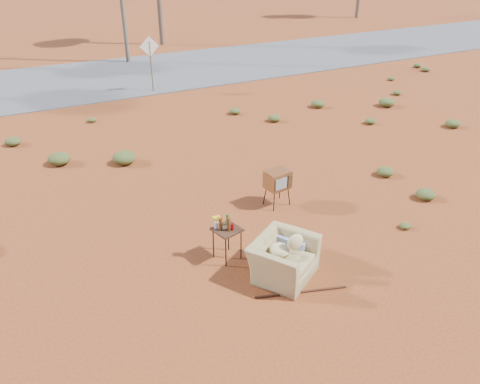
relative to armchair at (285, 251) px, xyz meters
name	(u,v)px	position (x,y,z in m)	size (l,w,h in m)	color
ground	(274,260)	(0.03, 0.41, -0.47)	(140.00, 140.00, 0.00)	brown
highway	(100,78)	(0.03, 15.41, -0.45)	(140.00, 7.00, 0.04)	#565659
armchair	(285,251)	(0.00, 0.00, 0.00)	(1.49, 1.44, 1.01)	#978352
tv_unit	(278,180)	(1.20, 2.22, 0.18)	(0.59, 0.51, 0.87)	black
side_table	(225,228)	(-0.79, 0.90, 0.23)	(0.57, 0.57, 0.96)	#3A2115
rusty_bar	(301,292)	(-0.04, -0.64, -0.45)	(0.04, 0.04, 1.67)	#4D2514
road_sign	(150,54)	(1.53, 12.41, 1.03)	(0.78, 0.06, 2.19)	brown
scrub_patch	(159,173)	(-0.80, 4.82, -0.33)	(17.49, 8.07, 0.33)	#475425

